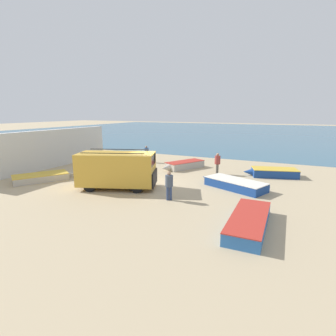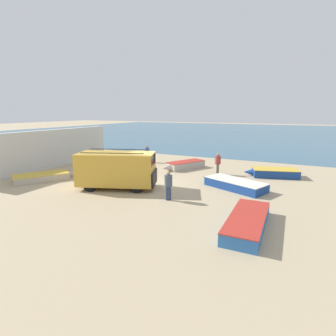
{
  "view_description": "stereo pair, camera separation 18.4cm",
  "coord_description": "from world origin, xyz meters",
  "px_view_note": "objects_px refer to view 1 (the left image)",
  "views": [
    {
      "loc": [
        8.19,
        -15.06,
        4.9
      ],
      "look_at": [
        0.42,
        1.19,
        1.0
      ],
      "focal_mm": 28.0,
      "sensor_mm": 36.0,
      "label": 1
    },
    {
      "loc": [
        8.36,
        -14.98,
        4.9
      ],
      "look_at": [
        0.42,
        1.19,
        1.0
      ],
      "focal_mm": 28.0,
      "sensor_mm": 36.0,
      "label": 2
    }
  ],
  "objects_px": {
    "fishing_rowboat_5": "(42,177)",
    "fishing_rowboat_3": "(110,165)",
    "fishing_rowboat_1": "(184,165)",
    "fishing_rowboat_4": "(273,172)",
    "parked_van": "(117,169)",
    "fishing_rowboat_0": "(249,220)",
    "fisherman_0": "(146,152)",
    "fisherman_1": "(169,183)",
    "fisherman_2": "(217,162)",
    "fishing_rowboat_2": "(234,184)"
  },
  "relations": [
    {
      "from": "fishing_rowboat_5",
      "to": "fishing_rowboat_3",
      "type": "bearing_deg",
      "value": 12.0
    },
    {
      "from": "fishing_rowboat_1",
      "to": "fishing_rowboat_4",
      "type": "height_order",
      "value": "fishing_rowboat_1"
    },
    {
      "from": "parked_van",
      "to": "fishing_rowboat_3",
      "type": "height_order",
      "value": "parked_van"
    },
    {
      "from": "fishing_rowboat_0",
      "to": "fishing_rowboat_3",
      "type": "xyz_separation_m",
      "value": [
        -12.82,
        6.81,
        0.05
      ]
    },
    {
      "from": "fishing_rowboat_1",
      "to": "fisherman_0",
      "type": "height_order",
      "value": "fisherman_0"
    },
    {
      "from": "fisherman_0",
      "to": "fisherman_1",
      "type": "height_order",
      "value": "fisherman_1"
    },
    {
      "from": "fishing_rowboat_4",
      "to": "fishing_rowboat_5",
      "type": "height_order",
      "value": "fishing_rowboat_4"
    },
    {
      "from": "fishing_rowboat_4",
      "to": "fisherman_2",
      "type": "relative_size",
      "value": 2.43
    },
    {
      "from": "parked_van",
      "to": "fishing_rowboat_5",
      "type": "xyz_separation_m",
      "value": [
        -6.06,
        -0.79,
        -1.02
      ]
    },
    {
      "from": "fishing_rowboat_2",
      "to": "fisherman_1",
      "type": "bearing_deg",
      "value": 78.0
    },
    {
      "from": "parked_van",
      "to": "fishing_rowboat_4",
      "type": "height_order",
      "value": "parked_van"
    },
    {
      "from": "fishing_rowboat_0",
      "to": "fishing_rowboat_4",
      "type": "distance_m",
      "value": 10.04
    },
    {
      "from": "fishing_rowboat_2",
      "to": "parked_van",
      "type": "bearing_deg",
      "value": 48.73
    },
    {
      "from": "parked_van",
      "to": "fishing_rowboat_2",
      "type": "distance_m",
      "value": 7.62
    },
    {
      "from": "fishing_rowboat_0",
      "to": "fishing_rowboat_4",
      "type": "relative_size",
      "value": 1.28
    },
    {
      "from": "fishing_rowboat_1",
      "to": "fisherman_2",
      "type": "height_order",
      "value": "fisherman_2"
    },
    {
      "from": "fishing_rowboat_4",
      "to": "fishing_rowboat_5",
      "type": "distance_m",
      "value": 17.2
    },
    {
      "from": "parked_van",
      "to": "fishing_rowboat_5",
      "type": "relative_size",
      "value": 1.24
    },
    {
      "from": "fishing_rowboat_4",
      "to": "fisherman_1",
      "type": "xyz_separation_m",
      "value": [
        -4.84,
        -8.42,
        0.68
      ]
    },
    {
      "from": "fishing_rowboat_1",
      "to": "fishing_rowboat_0",
      "type": "bearing_deg",
      "value": 63.68
    },
    {
      "from": "fishing_rowboat_4",
      "to": "fisherman_1",
      "type": "bearing_deg",
      "value": 44.03
    },
    {
      "from": "fishing_rowboat_0",
      "to": "fishing_rowboat_3",
      "type": "bearing_deg",
      "value": 61.38
    },
    {
      "from": "fishing_rowboat_3",
      "to": "fishing_rowboat_5",
      "type": "relative_size",
      "value": 1.03
    },
    {
      "from": "fishing_rowboat_1",
      "to": "fishing_rowboat_5",
      "type": "height_order",
      "value": "fishing_rowboat_1"
    },
    {
      "from": "fishing_rowboat_0",
      "to": "fisherman_2",
      "type": "distance_m",
      "value": 9.76
    },
    {
      "from": "parked_van",
      "to": "fishing_rowboat_3",
      "type": "xyz_separation_m",
      "value": [
        -4.16,
        4.51,
        -0.94
      ]
    },
    {
      "from": "parked_van",
      "to": "fishing_rowboat_2",
      "type": "relative_size",
      "value": 1.11
    },
    {
      "from": "fishing_rowboat_2",
      "to": "fishing_rowboat_3",
      "type": "height_order",
      "value": "fishing_rowboat_3"
    },
    {
      "from": "parked_van",
      "to": "fisherman_1",
      "type": "xyz_separation_m",
      "value": [
        4.04,
        -0.69,
        -0.28
      ]
    },
    {
      "from": "fisherman_2",
      "to": "fisherman_1",
      "type": "bearing_deg",
      "value": -91.8
    },
    {
      "from": "fishing_rowboat_3",
      "to": "fishing_rowboat_4",
      "type": "xyz_separation_m",
      "value": [
        13.04,
        3.22,
        -0.02
      ]
    },
    {
      "from": "fisherman_2",
      "to": "fishing_rowboat_4",
      "type": "bearing_deg",
      "value": 19.37
    },
    {
      "from": "fishing_rowboat_5",
      "to": "fisherman_2",
      "type": "distance_m",
      "value": 13.19
    },
    {
      "from": "parked_van",
      "to": "fishing_rowboat_0",
      "type": "distance_m",
      "value": 9.02
    },
    {
      "from": "fishing_rowboat_5",
      "to": "fisherman_0",
      "type": "distance_m",
      "value": 9.91
    },
    {
      "from": "parked_van",
      "to": "fishing_rowboat_0",
      "type": "bearing_deg",
      "value": -35.78
    },
    {
      "from": "fishing_rowboat_0",
      "to": "fisherman_0",
      "type": "distance_m",
      "value": 15.78
    },
    {
      "from": "fishing_rowboat_1",
      "to": "fishing_rowboat_5",
      "type": "relative_size",
      "value": 0.98
    },
    {
      "from": "fishing_rowboat_0",
      "to": "fisherman_1",
      "type": "xyz_separation_m",
      "value": [
        -4.62,
        1.62,
        0.71
      ]
    },
    {
      "from": "fishing_rowboat_3",
      "to": "fishing_rowboat_4",
      "type": "bearing_deg",
      "value": 109.42
    },
    {
      "from": "fishing_rowboat_3",
      "to": "fishing_rowboat_5",
      "type": "height_order",
      "value": "fishing_rowboat_3"
    },
    {
      "from": "fisherman_1",
      "to": "fisherman_0",
      "type": "bearing_deg",
      "value": 6.1
    },
    {
      "from": "fishing_rowboat_4",
      "to": "fishing_rowboat_0",
      "type": "bearing_deg",
      "value": 72.69
    },
    {
      "from": "fishing_rowboat_4",
      "to": "fisherman_2",
      "type": "height_order",
      "value": "fisherman_2"
    },
    {
      "from": "parked_van",
      "to": "fishing_rowboat_1",
      "type": "relative_size",
      "value": 1.27
    },
    {
      "from": "fishing_rowboat_1",
      "to": "fishing_rowboat_5",
      "type": "xyz_separation_m",
      "value": [
        -7.67,
        -8.17,
        -0.06
      ]
    },
    {
      "from": "fishing_rowboat_4",
      "to": "fishing_rowboat_2",
      "type": "bearing_deg",
      "value": 49.21
    },
    {
      "from": "fishing_rowboat_5",
      "to": "fisherman_2",
      "type": "xyz_separation_m",
      "value": [
        10.87,
        7.43,
        0.76
      ]
    },
    {
      "from": "fishing_rowboat_3",
      "to": "fisherman_0",
      "type": "distance_m",
      "value": 4.31
    },
    {
      "from": "fishing_rowboat_3",
      "to": "fisherman_0",
      "type": "relative_size",
      "value": 2.71
    }
  ]
}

